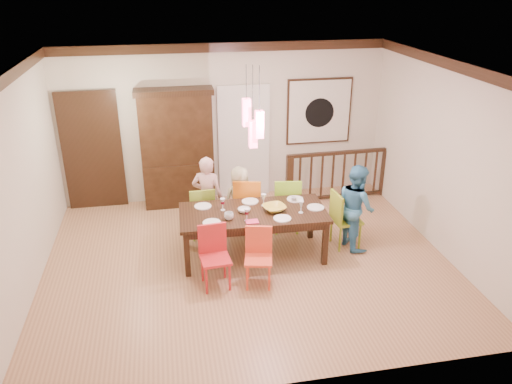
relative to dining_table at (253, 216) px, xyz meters
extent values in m
plane|color=#A1704E|center=(-0.11, -0.16, -0.67)|extent=(6.00, 6.00, 0.00)
plane|color=white|center=(-0.11, -0.16, 2.23)|extent=(6.00, 6.00, 0.00)
plane|color=beige|center=(-0.11, 2.34, 0.78)|extent=(6.00, 0.00, 6.00)
plane|color=beige|center=(-3.11, -0.16, 0.78)|extent=(0.00, 5.00, 5.00)
plane|color=beige|center=(2.89, -0.16, 0.78)|extent=(0.00, 5.00, 5.00)
cube|color=black|center=(-2.51, 2.29, 0.38)|extent=(1.04, 0.07, 2.24)
cube|color=silver|center=(0.24, 2.30, 0.38)|extent=(0.97, 0.05, 2.22)
cube|color=black|center=(1.69, 2.31, 0.93)|extent=(1.25, 0.04, 1.25)
cube|color=silver|center=(1.69, 2.28, 0.93)|extent=(1.18, 0.02, 1.18)
cylinder|color=black|center=(1.69, 2.27, 0.91)|extent=(0.56, 0.01, 0.56)
cube|color=#FF4C74|center=(-0.08, 0.05, 1.58)|extent=(0.11, 0.11, 0.38)
cylinder|color=black|center=(-0.08, 0.05, 2.00)|extent=(0.01, 0.01, 0.46)
cube|color=#FF4C74|center=(0.08, -0.05, 1.43)|extent=(0.11, 0.11, 0.38)
cylinder|color=black|center=(0.08, -0.05, 1.93)|extent=(0.01, 0.01, 0.61)
cube|color=#FF4C74|center=(0.00, 0.00, 1.28)|extent=(0.11, 0.11, 0.38)
cylinder|color=black|center=(0.00, 0.00, 1.85)|extent=(0.01, 0.01, 0.76)
cube|color=black|center=(0.00, 0.00, 0.06)|extent=(2.21, 1.06, 0.05)
cube|color=black|center=(-1.01, 0.42, -0.32)|extent=(0.08, 0.08, 0.70)
cube|color=black|center=(1.01, 0.42, -0.32)|extent=(0.08, 0.08, 0.70)
cube|color=black|center=(-1.01, -0.42, -0.32)|extent=(0.08, 0.08, 0.70)
cube|color=black|center=(1.01, -0.42, -0.32)|extent=(0.08, 0.08, 0.70)
cube|color=black|center=(0.00, 0.44, -0.02)|extent=(1.98, 0.10, 0.10)
cube|color=black|center=(0.00, -0.44, -0.02)|extent=(1.98, 0.10, 0.10)
cube|color=olive|center=(-0.71, 0.78, -0.24)|extent=(0.42, 0.42, 0.04)
cube|color=olive|center=(-0.71, 0.78, 0.00)|extent=(0.40, 0.05, 0.44)
cylinder|color=olive|center=(-0.87, 0.61, -0.46)|extent=(0.03, 0.03, 0.42)
cylinder|color=olive|center=(-0.55, 0.61, -0.46)|extent=(0.03, 0.03, 0.42)
cylinder|color=olive|center=(-0.87, 0.94, -0.46)|extent=(0.03, 0.03, 0.42)
cylinder|color=olive|center=(-0.55, 0.94, -0.46)|extent=(0.03, 0.03, 0.42)
cube|color=orange|center=(0.06, 0.80, -0.19)|extent=(0.54, 0.54, 0.04)
cube|color=orange|center=(0.06, 0.80, 0.07)|extent=(0.44, 0.15, 0.49)
cylinder|color=orange|center=(-0.12, 0.62, -0.44)|extent=(0.04, 0.04, 0.46)
cylinder|color=orange|center=(0.24, 0.62, -0.44)|extent=(0.04, 0.04, 0.46)
cylinder|color=orange|center=(-0.12, 0.98, -0.44)|extent=(0.04, 0.04, 0.46)
cylinder|color=orange|center=(0.24, 0.98, -0.44)|extent=(0.04, 0.04, 0.46)
cube|color=#81BE26|center=(0.70, 0.73, -0.20)|extent=(0.50, 0.50, 0.04)
cube|color=#81BE26|center=(0.70, 0.73, 0.05)|extent=(0.44, 0.11, 0.48)
cylinder|color=#81BE26|center=(0.52, 0.55, -0.44)|extent=(0.04, 0.04, 0.46)
cylinder|color=#81BE26|center=(0.87, 0.55, -0.44)|extent=(0.04, 0.04, 0.46)
cylinder|color=#81BE26|center=(0.52, 0.91, -0.44)|extent=(0.04, 0.04, 0.46)
cylinder|color=#81BE26|center=(0.87, 0.91, -0.44)|extent=(0.04, 0.04, 0.46)
cube|color=red|center=(-0.66, -0.71, -0.24)|extent=(0.43, 0.43, 0.04)
cube|color=red|center=(-0.66, -0.71, -0.01)|extent=(0.40, 0.07, 0.43)
cylinder|color=red|center=(-0.82, -0.87, -0.46)|extent=(0.03, 0.03, 0.42)
cylinder|color=red|center=(-0.50, -0.87, -0.46)|extent=(0.03, 0.03, 0.42)
cylinder|color=red|center=(-0.82, -0.55, -0.46)|extent=(0.03, 0.03, 0.42)
cylinder|color=red|center=(-0.50, -0.55, -0.46)|extent=(0.03, 0.03, 0.42)
cube|color=#E4492C|center=(-0.07, -0.79, -0.27)|extent=(0.44, 0.44, 0.04)
cube|color=#E4492C|center=(-0.07, -0.79, -0.05)|extent=(0.37, 0.11, 0.41)
cylinder|color=#E4492C|center=(-0.22, -0.94, -0.47)|extent=(0.03, 0.03, 0.39)
cylinder|color=#E4492C|center=(0.08, -0.94, -0.47)|extent=(0.03, 0.03, 0.39)
cylinder|color=#E4492C|center=(-0.22, -0.63, -0.47)|extent=(0.03, 0.03, 0.39)
cylinder|color=#E4492C|center=(0.08, -0.63, -0.47)|extent=(0.03, 0.03, 0.39)
cube|color=olive|center=(1.50, 0.04, -0.22)|extent=(0.45, 0.45, 0.04)
cube|color=olive|center=(1.50, 0.04, 0.02)|extent=(0.08, 0.42, 0.46)
cylinder|color=olive|center=(1.33, -0.13, -0.45)|extent=(0.04, 0.04, 0.44)
cylinder|color=olive|center=(1.67, -0.13, -0.45)|extent=(0.04, 0.04, 0.44)
cylinder|color=olive|center=(1.33, 0.21, -0.45)|extent=(0.04, 0.04, 0.44)
cylinder|color=olive|center=(1.67, 0.21, -0.45)|extent=(0.04, 0.04, 0.44)
cube|color=black|center=(-1.01, 2.12, -0.26)|extent=(1.28, 0.44, 0.82)
cube|color=black|center=(-1.01, 2.14, 0.80)|extent=(1.28, 0.40, 1.28)
cube|color=black|center=(-1.01, 2.33, 0.80)|extent=(1.10, 0.02, 1.10)
cube|color=black|center=(-1.01, 2.14, 1.46)|extent=(1.37, 0.44, 0.10)
cube|color=black|center=(1.01, 1.79, -0.21)|extent=(0.12, 0.12, 0.92)
cube|color=black|center=(2.93, 1.79, -0.21)|extent=(0.12, 0.12, 0.92)
cube|color=black|center=(1.97, 1.79, 0.26)|extent=(2.04, 0.14, 0.06)
cube|color=black|center=(1.97, 1.79, -0.62)|extent=(1.92, 0.11, 0.05)
imported|color=beige|center=(-0.61, 0.80, 0.02)|extent=(0.58, 0.48, 1.37)
imported|color=#BAB78C|center=(-0.07, 0.80, -0.09)|extent=(0.63, 0.48, 1.16)
imported|color=teal|center=(1.63, 0.01, 0.01)|extent=(0.60, 0.73, 1.36)
imported|color=gold|center=(0.32, -0.03, 0.12)|extent=(0.40, 0.40, 0.08)
imported|color=white|center=(-0.14, 0.01, 0.11)|extent=(0.22, 0.22, 0.06)
imported|color=silver|center=(-0.39, -0.19, 0.13)|extent=(0.14, 0.14, 0.11)
imported|color=silver|center=(0.68, 0.22, 0.12)|extent=(0.12, 0.12, 0.09)
cylinder|color=white|center=(-0.72, 0.31, 0.09)|extent=(0.26, 0.26, 0.01)
cylinder|color=white|center=(0.01, 0.34, 0.09)|extent=(0.26, 0.26, 0.01)
cylinder|color=white|center=(0.72, 0.30, 0.09)|extent=(0.26, 0.26, 0.01)
cylinder|color=white|center=(-0.65, -0.26, 0.09)|extent=(0.26, 0.26, 0.01)
cylinder|color=white|center=(0.37, -0.32, 0.09)|extent=(0.26, 0.26, 0.01)
cylinder|color=white|center=(0.95, -0.05, 0.09)|extent=(0.26, 0.26, 0.01)
cube|color=#D83359|center=(-0.08, -0.34, 0.09)|extent=(0.18, 0.14, 0.01)
camera|label=1|loc=(-1.19, -6.57, 3.35)|focal=35.00mm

